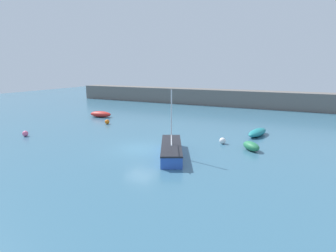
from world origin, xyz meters
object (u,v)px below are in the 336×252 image
(fishing_dinghy_green, at_px, (251,146))
(mooring_buoy_pink, at_px, (25,134))
(mooring_buoy_orange, at_px, (107,122))
(mooring_buoy_white, at_px, (223,141))
(open_tender_yellow, at_px, (101,114))
(sailboat_short_mast, at_px, (171,150))
(rowboat_white_midwater, at_px, (257,132))

(fishing_dinghy_green, relative_size, mooring_buoy_pink, 3.47)
(mooring_buoy_orange, bearing_deg, mooring_buoy_white, -9.23)
(open_tender_yellow, relative_size, mooring_buoy_pink, 5.86)
(mooring_buoy_white, bearing_deg, open_tender_yellow, 162.69)
(mooring_buoy_orange, xyz_separation_m, mooring_buoy_white, (15.07, -2.45, 0.00))
(mooring_buoy_pink, bearing_deg, fishing_dinghy_green, 13.26)
(sailboat_short_mast, bearing_deg, fishing_dinghy_green, -77.66)
(mooring_buoy_orange, xyz_separation_m, mooring_buoy_pink, (-3.74, -8.39, 0.00))
(rowboat_white_midwater, relative_size, mooring_buoy_orange, 6.58)
(open_tender_yellow, distance_m, mooring_buoy_white, 19.83)
(rowboat_white_midwater, distance_m, mooring_buoy_pink, 23.69)
(open_tender_yellow, xyz_separation_m, sailboat_short_mast, (16.09, -10.97, 0.08))
(mooring_buoy_white, bearing_deg, mooring_buoy_pink, -162.47)
(rowboat_white_midwater, bearing_deg, mooring_buoy_white, 164.74)
(sailboat_short_mast, bearing_deg, mooring_buoy_white, -54.22)
(rowboat_white_midwater, bearing_deg, mooring_buoy_pink, 130.51)
(open_tender_yellow, xyz_separation_m, fishing_dinghy_green, (21.59, -6.78, -0.04))
(sailboat_short_mast, relative_size, mooring_buoy_white, 10.41)
(open_tender_yellow, xyz_separation_m, mooring_buoy_white, (18.93, -5.90, -0.12))
(sailboat_short_mast, bearing_deg, mooring_buoy_orange, 33.47)
(open_tender_yellow, distance_m, rowboat_white_midwater, 21.50)
(mooring_buoy_pink, bearing_deg, sailboat_short_mast, 3.13)
(fishing_dinghy_green, bearing_deg, mooring_buoy_white, 27.66)
(mooring_buoy_pink, bearing_deg, mooring_buoy_white, 17.53)
(mooring_buoy_white, bearing_deg, mooring_buoy_orange, 170.77)
(sailboat_short_mast, relative_size, rowboat_white_midwater, 1.61)
(rowboat_white_midwater, distance_m, mooring_buoy_orange, 17.69)
(open_tender_yellow, distance_m, fishing_dinghy_green, 22.63)
(rowboat_white_midwater, height_order, mooring_buoy_white, rowboat_white_midwater)
(open_tender_yellow, bearing_deg, mooring_buoy_pink, -95.96)
(open_tender_yellow, relative_size, mooring_buoy_orange, 5.87)
(mooring_buoy_orange, bearing_deg, open_tender_yellow, 138.17)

